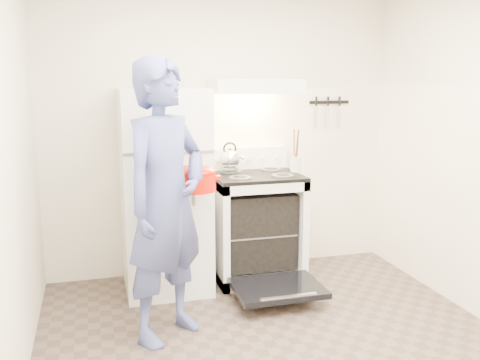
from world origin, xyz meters
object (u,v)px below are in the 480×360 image
object	(u,v)px
refrigerator	(165,191)
stove_body	(256,228)
tea_kettle	(230,158)
dutch_oven	(195,181)
person	(166,202)

from	to	relation	value
refrigerator	stove_body	xyz separation A→B (m)	(0.81, 0.02, -0.39)
tea_kettle	dutch_oven	distance (m)	0.86
tea_kettle	person	xyz separation A→B (m)	(-0.71, -1.02, -0.12)
stove_body	dutch_oven	bearing A→B (deg)	-137.46
dutch_oven	stove_body	bearing A→B (deg)	42.54
refrigerator	stove_body	bearing A→B (deg)	1.77
stove_body	dutch_oven	xyz separation A→B (m)	(-0.66, -0.61, 0.58)
dutch_oven	tea_kettle	bearing A→B (deg)	58.08
tea_kettle	dutch_oven	xyz separation A→B (m)	(-0.45, -0.73, -0.05)
stove_body	tea_kettle	bearing A→B (deg)	149.62
refrigerator	person	distance (m)	0.88
refrigerator	stove_body	distance (m)	0.90
tea_kettle	dutch_oven	size ratio (longest dim) A/B	0.71
refrigerator	person	bearing A→B (deg)	-96.93
stove_body	dutch_oven	world-z (taller)	dutch_oven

